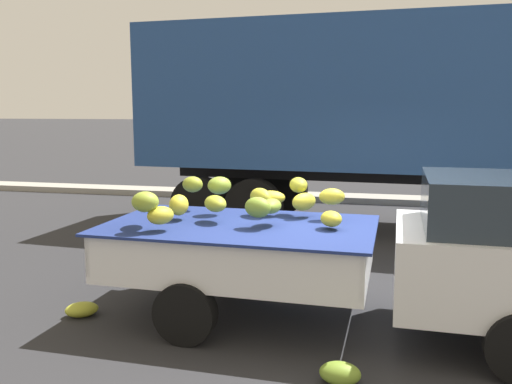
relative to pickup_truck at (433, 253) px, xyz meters
The scene contains 6 objects.
ground 1.41m from the pickup_truck, 165.39° to the left, with size 220.00×220.00×0.00m, color #28282B.
curb_strip 8.31m from the pickup_truck, 97.31° to the left, with size 80.00×0.80×0.16m, color gray.
pickup_truck is the anchor object (origin of this frame).
semi_trailer 5.27m from the pickup_truck, 80.90° to the left, with size 12.13×3.25×3.95m.
fallen_banana_bunch_near_tailgate 3.92m from the pickup_truck, behind, with size 0.37×0.25×0.17m, color gold.
fallen_banana_bunch_by_wheel 1.67m from the pickup_truck, 124.69° to the right, with size 0.36×0.24×0.20m, color olive.
Camera 1 is at (0.48, -5.88, 2.35)m, focal length 37.85 mm.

